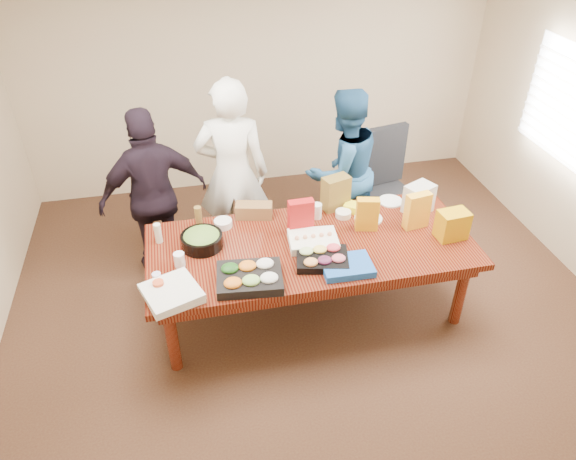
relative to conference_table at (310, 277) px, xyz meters
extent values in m
cube|color=#47301E|center=(0.00, 0.00, -0.39)|extent=(5.50, 5.00, 0.02)
cube|color=white|center=(0.00, 0.00, 2.33)|extent=(5.50, 5.00, 0.02)
cube|color=beige|center=(0.00, 2.50, 0.98)|extent=(5.50, 0.04, 2.70)
cube|color=white|center=(2.72, 0.60, 1.12)|extent=(0.03, 1.40, 1.10)
cube|color=beige|center=(2.68, 0.60, 1.12)|extent=(0.04, 1.36, 1.00)
cube|color=#4C1C0F|center=(0.00, 0.00, 0.00)|extent=(2.80, 1.20, 0.75)
cube|color=black|center=(1.07, 0.90, 0.21)|extent=(0.71, 0.71, 1.18)
imported|color=white|center=(-0.54, 0.97, 0.59)|extent=(0.77, 0.57, 1.93)
imported|color=navy|center=(0.58, 0.99, 0.48)|extent=(1.00, 0.88, 1.72)
imported|color=black|center=(-1.30, 0.88, 0.49)|extent=(1.09, 0.66, 1.74)
cube|color=black|center=(-0.60, -0.38, 0.41)|extent=(0.55, 0.45, 0.08)
cube|color=black|center=(0.02, -0.26, 0.41)|extent=(0.48, 0.41, 0.06)
cube|color=white|center=(0.02, -0.01, 0.41)|extent=(0.44, 0.35, 0.07)
cylinder|color=black|center=(-0.92, 0.17, 0.43)|extent=(0.37, 0.37, 0.12)
cube|color=#1A54B2|center=(0.20, -0.39, 0.41)|extent=(0.41, 0.31, 0.06)
cube|color=#AD1415|center=(-0.05, 0.19, 0.54)|extent=(0.22, 0.09, 0.32)
cube|color=yellow|center=(0.98, 0.05, 0.54)|extent=(0.24, 0.13, 0.34)
cube|color=orange|center=(0.53, 0.11, 0.53)|extent=(0.21, 0.13, 0.31)
cylinder|color=white|center=(0.15, 0.38, 0.45)|extent=(0.10, 0.10, 0.14)
cylinder|color=#DD9301|center=(-0.03, 0.33, 0.45)|extent=(0.06, 0.06, 0.16)
cylinder|color=brown|center=(-0.92, 0.47, 0.48)|extent=(0.08, 0.08, 0.20)
cylinder|color=beige|center=(-1.28, 0.31, 0.47)|extent=(0.06, 0.06, 0.18)
cube|color=yellow|center=(0.54, 0.40, 0.41)|extent=(0.26, 0.24, 0.07)
cube|color=brown|center=(-0.41, 0.52, 0.44)|extent=(0.36, 0.22, 0.13)
cube|color=brown|center=(0.36, 0.51, 0.54)|extent=(0.28, 0.21, 0.32)
cylinder|color=#D34F26|center=(-1.29, -0.37, 0.43)|extent=(0.10, 0.10, 0.11)
cylinder|color=silver|center=(-1.30, -0.25, 0.42)|extent=(0.08, 0.08, 0.10)
cylinder|color=white|center=(-1.12, -0.06, 0.44)|extent=(0.09, 0.09, 0.12)
cube|color=white|center=(-1.19, -0.43, 0.40)|extent=(0.49, 0.49, 0.04)
cube|color=silver|center=(-1.20, -0.45, 0.44)|extent=(0.50, 0.50, 0.04)
cylinder|color=silver|center=(0.61, 0.26, 0.38)|extent=(0.33, 0.33, 0.01)
cylinder|color=white|center=(0.92, 0.49, 0.38)|extent=(0.28, 0.28, 0.01)
cylinder|color=#ECE6CE|center=(0.39, 0.34, 0.40)|extent=(0.18, 0.18, 0.06)
cylinder|color=white|center=(-0.71, 0.42, 0.41)|extent=(0.18, 0.18, 0.07)
cube|color=silver|center=(1.10, 0.28, 0.51)|extent=(0.31, 0.28, 0.27)
cube|color=#D19408|center=(1.21, -0.16, 0.50)|extent=(0.27, 0.20, 0.26)
camera|label=1|loc=(-0.99, -3.58, 3.14)|focal=33.51mm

